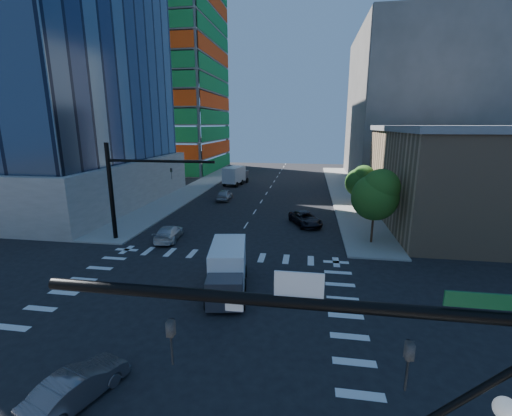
# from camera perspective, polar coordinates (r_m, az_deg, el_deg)

# --- Properties ---
(ground) EXTENTS (160.00, 160.00, 0.00)m
(ground) POSITION_cam_1_polar(r_m,az_deg,el_deg) (21.32, -10.93, -16.69)
(ground) COLOR black
(ground) RESTS_ON ground
(road_markings) EXTENTS (20.00, 20.00, 0.01)m
(road_markings) POSITION_cam_1_polar(r_m,az_deg,el_deg) (21.32, -10.93, -16.68)
(road_markings) COLOR silver
(road_markings) RESTS_ON ground
(sidewalk_ne) EXTENTS (5.00, 60.00, 0.15)m
(sidewalk_ne) POSITION_cam_1_polar(r_m,az_deg,el_deg) (58.48, 14.53, 2.83)
(sidewalk_ne) COLOR gray
(sidewalk_ne) RESTS_ON ground
(sidewalk_nw) EXTENTS (5.00, 60.00, 0.15)m
(sidewalk_nw) POSITION_cam_1_polar(r_m,az_deg,el_deg) (61.24, -9.46, 3.57)
(sidewalk_nw) COLOR gray
(sidewalk_nw) RESTS_ON ground
(construction_building) EXTENTS (25.16, 34.50, 70.60)m
(construction_building) POSITION_cam_1_polar(r_m,az_deg,el_deg) (87.25, -15.39, 22.47)
(construction_building) COLOR slate
(construction_building) RESTS_ON ground
(commercial_building) EXTENTS (20.50, 22.50, 10.60)m
(commercial_building) POSITION_cam_1_polar(r_m,az_deg,el_deg) (43.64, 33.82, 4.32)
(commercial_building) COLOR tan
(commercial_building) RESTS_ON ground
(bg_building_ne) EXTENTS (24.00, 30.00, 28.00)m
(bg_building_ne) POSITION_cam_1_polar(r_m,az_deg,el_deg) (75.10, 25.55, 14.98)
(bg_building_ne) COLOR #5C5752
(bg_building_ne) RESTS_ON ground
(signal_mast_nw) EXTENTS (10.20, 0.40, 9.00)m
(signal_mast_nw) POSITION_cam_1_polar(r_m,az_deg,el_deg) (33.57, -20.95, 3.90)
(signal_mast_nw) COLOR black
(signal_mast_nw) RESTS_ON sidewalk_nw
(tree_south) EXTENTS (4.16, 4.16, 6.82)m
(tree_south) POSITION_cam_1_polar(r_m,az_deg,el_deg) (32.25, 19.49, 2.19)
(tree_south) COLOR #382316
(tree_south) RESTS_ON sidewalk_ne
(tree_north) EXTENTS (3.54, 3.52, 5.78)m
(tree_north) POSITION_cam_1_polar(r_m,az_deg,el_deg) (44.09, 17.06, 4.37)
(tree_north) COLOR #382316
(tree_north) RESTS_ON sidewalk_ne
(car_nb_far) EXTENTS (4.19, 5.63, 1.42)m
(car_nb_far) POSITION_cam_1_polar(r_m,az_deg,el_deg) (37.73, 8.23, -1.77)
(car_nb_far) COLOR black
(car_nb_far) RESTS_ON ground
(car_sb_near) EXTENTS (2.52, 4.99, 1.39)m
(car_sb_near) POSITION_cam_1_polar(r_m,az_deg,el_deg) (33.59, -14.32, -4.04)
(car_sb_near) COLOR silver
(car_sb_near) RESTS_ON ground
(car_sb_mid) EXTENTS (2.05, 4.69, 1.57)m
(car_sb_mid) POSITION_cam_1_polar(r_m,az_deg,el_deg) (49.94, -5.26, 2.23)
(car_sb_mid) COLOR #9C9EA3
(car_sb_mid) RESTS_ON ground
(car_sb_cross) EXTENTS (2.67, 4.33, 1.35)m
(car_sb_cross) POSITION_cam_1_polar(r_m,az_deg,el_deg) (16.76, -27.61, -24.84)
(car_sb_cross) COLOR #545359
(car_sb_cross) RESTS_ON ground
(box_truck_near) EXTENTS (3.30, 5.98, 2.97)m
(box_truck_near) POSITION_cam_1_polar(r_m,az_deg,el_deg) (22.59, -4.80, -10.89)
(box_truck_near) COLOR black
(box_truck_near) RESTS_ON ground
(box_truck_far) EXTENTS (3.78, 6.70, 3.32)m
(box_truck_far) POSITION_cam_1_polar(r_m,az_deg,el_deg) (62.85, -3.31, 5.27)
(box_truck_far) COLOR black
(box_truck_far) RESTS_ON ground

